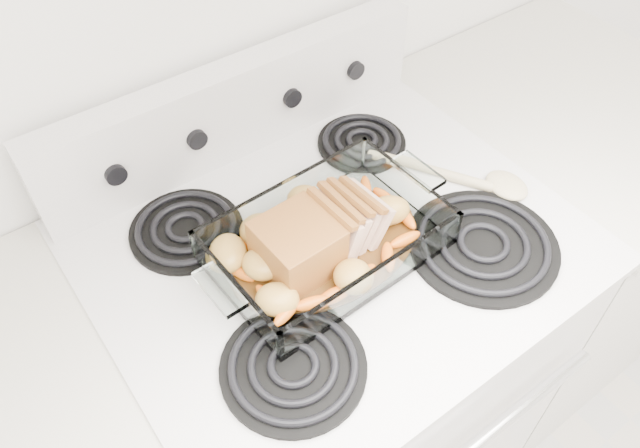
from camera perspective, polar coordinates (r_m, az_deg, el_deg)
electric_range at (r=1.42m, az=0.86°, el=-13.36°), size 0.78×0.70×1.12m
counter_right at (r=1.75m, az=18.64°, el=-1.54°), size 0.58×0.68×0.93m
baking_dish at (r=1.00m, az=0.68°, el=-1.80°), size 0.36×0.24×0.07m
pork_roast at (r=0.97m, az=-0.74°, el=-1.34°), size 0.21×0.11×0.09m
roast_vegetables at (r=1.01m, az=-0.82°, el=-0.17°), size 0.38×0.21×0.05m
wooden_spoon at (r=1.16m, az=13.82°, el=4.05°), size 0.18×0.26×0.02m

